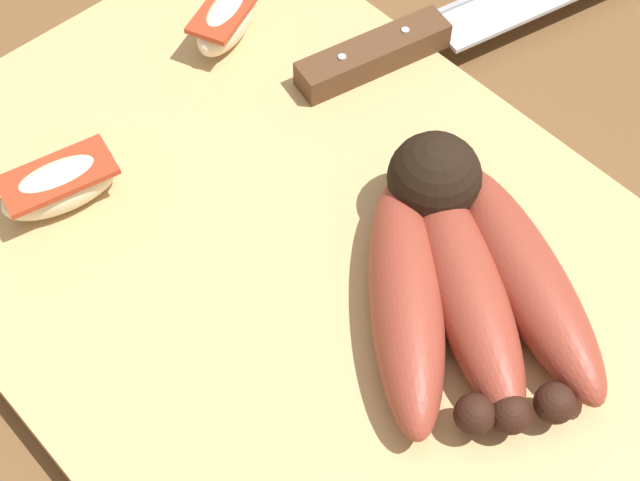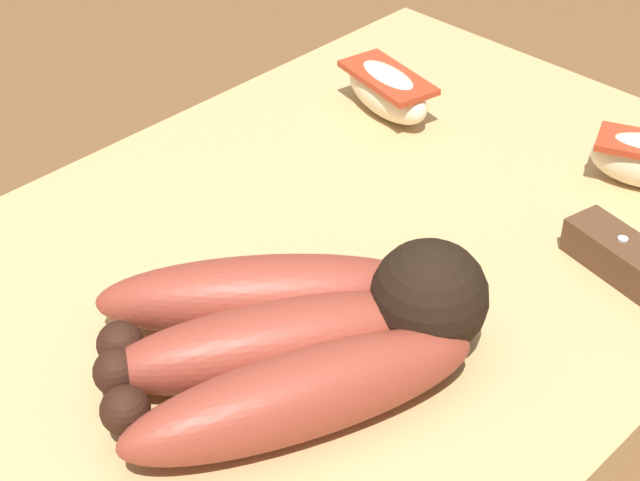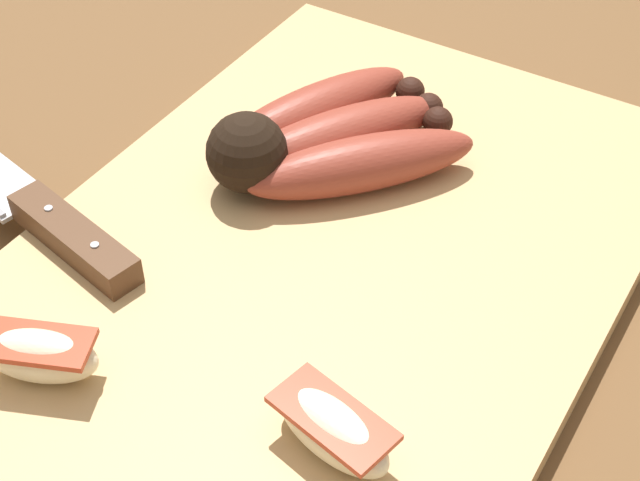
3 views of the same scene
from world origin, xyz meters
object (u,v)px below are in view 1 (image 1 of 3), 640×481
banana_bunch (462,271)px  apple_wedge_near (227,19)px  chefs_knife (438,29)px  apple_wedge_middle (61,185)px

banana_bunch → apple_wedge_near: banana_bunch is taller
chefs_knife → banana_bunch: bearing=-43.4°
banana_bunch → chefs_knife: banana_bunch is taller
apple_wedge_middle → apple_wedge_near: bearing=104.6°
chefs_knife → apple_wedge_near: (-0.09, -0.10, 0.01)m
apple_wedge_near → banana_bunch: bearing=-7.9°
chefs_knife → apple_wedge_middle: (-0.05, -0.25, 0.01)m
apple_wedge_middle → banana_bunch: bearing=32.2°
banana_bunch → apple_wedge_middle: size_ratio=2.47×
banana_bunch → chefs_knife: size_ratio=0.63×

